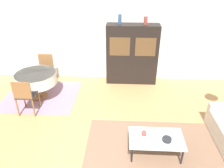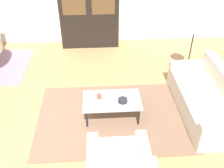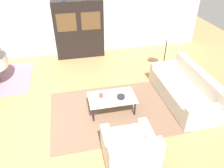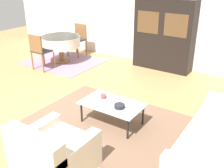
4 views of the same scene
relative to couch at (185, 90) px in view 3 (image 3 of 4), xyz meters
The scene contains 10 objects.
ground_plane 2.98m from the couch, behind, with size 14.00×14.00×0.00m, color tan.
wall_back 4.55m from the couch, 131.91° to the left, with size 10.00×0.06×2.70m.
area_rug 1.82m from the couch, behind, with size 2.87×2.01×0.01m.
couch is the anchor object (origin of this frame).
armchair 2.33m from the couch, 141.40° to the right, with size 0.89×0.86×0.74m.
coffee_table 1.84m from the couch, behind, with size 1.06×0.64×0.38m.
display_cabinet 3.81m from the couch, 126.68° to the left, with size 1.55×0.45×1.83m.
floor_lamp 1.68m from the couch, 87.83° to the left, with size 0.37×0.37×1.43m.
cup 2.07m from the couch, behind, with size 0.10×0.10×0.08m.
bowl 1.65m from the couch, behind, with size 0.17×0.17×0.06m.
Camera 3 is at (0.28, -3.50, 3.37)m, focal length 35.00 mm.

